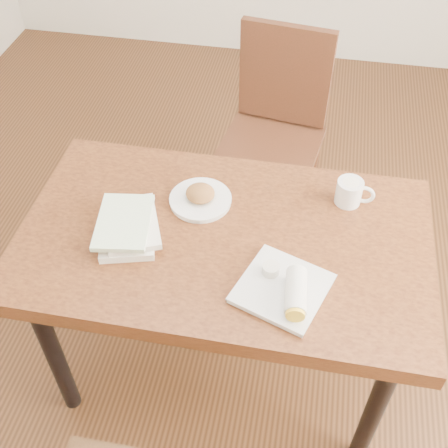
% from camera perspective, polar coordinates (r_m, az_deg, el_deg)
% --- Properties ---
extents(ground, '(4.00, 5.00, 0.01)m').
position_cam_1_polar(ground, '(2.34, -0.00, -13.83)').
color(ground, '#472814').
rests_on(ground, ground).
extents(table, '(1.27, 0.75, 0.75)m').
position_cam_1_polar(table, '(1.79, -0.00, -3.01)').
color(table, brown).
rests_on(table, ground).
extents(chair_far, '(0.48, 0.48, 0.95)m').
position_cam_1_polar(chair_far, '(2.53, 5.27, 10.17)').
color(chair_far, '#401E12').
rests_on(chair_far, ground).
extents(plate_scone, '(0.20, 0.20, 0.06)m').
position_cam_1_polar(plate_scone, '(1.82, -2.41, 2.71)').
color(plate_scone, white).
rests_on(plate_scone, table).
extents(coffee_mug, '(0.13, 0.08, 0.09)m').
position_cam_1_polar(coffee_mug, '(1.85, 12.71, 3.22)').
color(coffee_mug, white).
rests_on(coffee_mug, table).
extents(plate_burrito, '(0.30, 0.30, 0.08)m').
position_cam_1_polar(plate_burrito, '(1.58, 6.34, -6.62)').
color(plate_burrito, white).
rests_on(plate_burrito, table).
extents(book_stack, '(0.24, 0.28, 0.06)m').
position_cam_1_polar(book_stack, '(1.74, -9.72, -0.23)').
color(book_stack, white).
rests_on(book_stack, table).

